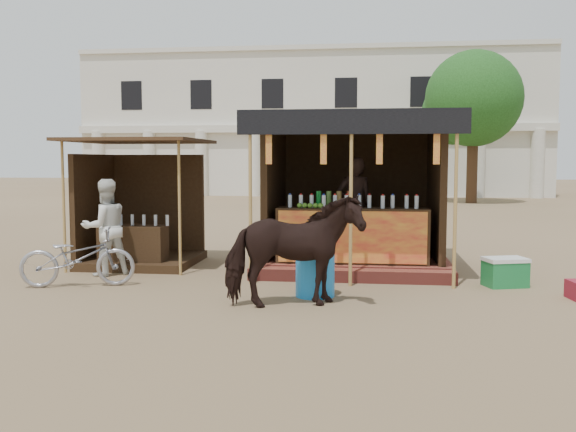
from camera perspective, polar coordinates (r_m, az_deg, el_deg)
The scene contains 10 objects.
ground at distance 8.83m, azimuth -1.31°, elevation -8.03°, with size 120.00×120.00×0.00m, color #846B4C.
main_stall at distance 11.91m, azimuth 5.85°, elevation 0.35°, with size 3.60×3.61×2.78m.
secondary_stall at distance 12.61m, azimuth -13.47°, elevation -0.33°, with size 2.40×2.40×2.38m.
cow at distance 8.65m, azimuth 0.48°, elevation -3.14°, with size 0.83×1.82×1.54m, color black.
motorbike at distance 10.63m, azimuth -18.20°, elevation -3.53°, with size 0.61×1.76×0.92m, color #9B9AA2.
bystander at distance 11.49m, azimuth -15.94°, elevation -0.97°, with size 0.81×0.63×1.67m, color silver.
blue_barrel at distance 9.41m, azimuth 2.42°, elevation -4.97°, with size 0.57×0.57×0.72m, color #1D85D9.
cooler at distance 10.70m, azimuth 18.74°, elevation -4.73°, with size 0.74×0.61×0.46m.
background_building at distance 38.64m, azimuth 2.35°, elevation 7.95°, with size 26.00×7.45×8.18m.
tree at distance 31.10m, azimuth 15.78°, elevation 9.69°, with size 4.50×4.40×7.00m.
Camera 1 is at (1.28, -8.51, 1.99)m, focal length 40.00 mm.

